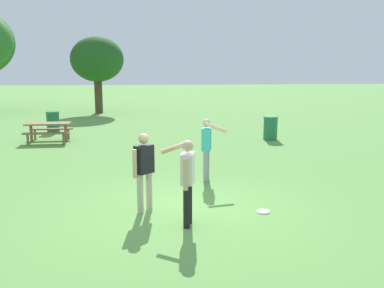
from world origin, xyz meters
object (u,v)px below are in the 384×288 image
Objects in this scene: person_bystander at (144,167)px; frisbee at (263,211)px; trash_can_beside_table at (270,128)px; person_thrower at (207,145)px; trash_can_further_along at (53,122)px; picnic_table_near at (48,128)px; tree_far_right at (97,60)px; person_catcher at (187,176)px.

frisbee is at bearing -6.95° from person_bystander.
frisbee is 0.29× the size of trash_can_beside_table.
trash_can_further_along is (-5.84, 8.84, -0.48)m from person_thrower.
person_thrower reaches higher than picnic_table_near.
person_bystander is at bearing -121.32° from trash_can_beside_table.
tree_far_right is (-5.56, 19.41, 3.34)m from frisbee.
trash_can_further_along is 0.20× the size of tree_far_right.
person_thrower is 5.82× the size of frisbee.
person_catcher reaches higher than trash_can_further_along.
trash_can_beside_table is (4.22, 9.13, -0.48)m from person_catcher.
person_bystander is 9.40m from picnic_table_near.
tree_far_right reaches higher than trash_can_further_along.
picnic_table_near is 1.81× the size of trash_can_beside_table.
person_catcher is 10.07m from trash_can_beside_table.
tree_far_right is at bearing 126.89° from trash_can_beside_table.
trash_can_beside_table is (5.02, 8.26, -0.46)m from person_bystander.
tree_far_right is (-3.13, 19.12, 2.41)m from person_bystander.
frisbee is (1.63, 0.58, -0.95)m from person_catcher.
person_bystander reaches higher than picnic_table_near.
person_thrower is 17.68m from tree_far_right.
trash_can_beside_table is (3.43, 6.01, -0.48)m from person_thrower.
person_bystander is at bearing 173.05° from frisbee.
tree_far_right is at bearing 99.29° from person_bystander.
person_catcher is at bearing -104.26° from person_thrower.
trash_can_further_along is at bearing 163.05° from trash_can_beside_table.
person_bystander is at bearing -125.40° from person_thrower.
person_catcher is 1.00× the size of person_bystander.
picnic_table_near is at bearing 178.06° from trash_can_beside_table.
person_thrower is at bearing -49.08° from picnic_table_near.
frisbee is 20.47m from tree_far_right.
picnic_table_near is (-6.31, 8.85, 0.55)m from frisbee.
frisbee is (2.43, -0.30, -0.93)m from person_bystander.
frisbee is 13.20m from trash_can_further_along.
person_catcher is 0.94× the size of picnic_table_near.
person_thrower reaches higher than trash_can_further_along.
person_thrower is 1.71× the size of trash_can_beside_table.
person_catcher reaches higher than frisbee.
person_thrower is 6.94m from trash_can_beside_table.
trash_can_beside_table is (2.59, 8.55, 0.47)m from frisbee.
trash_can_beside_table reaches higher than picnic_table_near.
trash_can_further_along is (-4.25, 11.08, -0.46)m from person_bystander.
frisbee is at bearing -54.54° from picnic_table_near.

